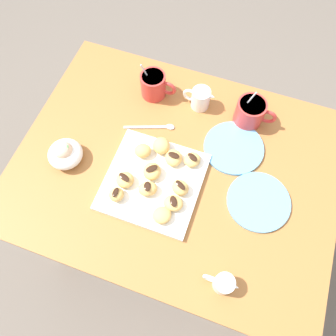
{
  "coord_description": "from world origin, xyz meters",
  "views": [
    {
      "loc": [
        0.12,
        -0.4,
        1.65
      ],
      "look_at": [
        -0.02,
        -0.02,
        0.77
      ],
      "focal_mm": 34.74,
      "sensor_mm": 36.0,
      "label": 1
    }
  ],
  "objects_px": {
    "beignet_9": "(125,180)",
    "beignet_10": "(161,146)",
    "beignet_0": "(180,188)",
    "beignet_6": "(152,171)",
    "cream_pitcher_white": "(201,98)",
    "ice_cream_bowl": "(65,153)",
    "coffee_mug_red_right": "(251,112)",
    "dining_table": "(175,185)",
    "beignet_1": "(192,160)",
    "beignet_8": "(142,152)",
    "beignet_3": "(116,195)",
    "chocolate_sauce_pitcher": "(223,283)",
    "beignet_7": "(173,203)",
    "pastry_plate_square": "(153,182)",
    "coffee_mug_red_left": "(154,84)",
    "beignet_4": "(174,158)",
    "beignet_5": "(148,189)",
    "saucer_sky_left": "(259,202)",
    "beignet_2": "(162,215)",
    "saucer_sky_right": "(234,148)"
  },
  "relations": [
    {
      "from": "chocolate_sauce_pitcher",
      "to": "beignet_10",
      "type": "height_order",
      "value": "chocolate_sauce_pitcher"
    },
    {
      "from": "cream_pitcher_white",
      "to": "chocolate_sauce_pitcher",
      "type": "height_order",
      "value": "cream_pitcher_white"
    },
    {
      "from": "dining_table",
      "to": "coffee_mug_red_right",
      "type": "xyz_separation_m",
      "value": [
        0.16,
        0.23,
        0.2
      ]
    },
    {
      "from": "beignet_5",
      "to": "beignet_8",
      "type": "bearing_deg",
      "value": 118.74
    },
    {
      "from": "coffee_mug_red_right",
      "to": "beignet_9",
      "type": "relative_size",
      "value": 2.59
    },
    {
      "from": "beignet_7",
      "to": "dining_table",
      "type": "bearing_deg",
      "value": 105.18
    },
    {
      "from": "saucer_sky_left",
      "to": "beignet_8",
      "type": "height_order",
      "value": "beignet_8"
    },
    {
      "from": "beignet_3",
      "to": "chocolate_sauce_pitcher",
      "type": "bearing_deg",
      "value": -20.05
    },
    {
      "from": "pastry_plate_square",
      "to": "saucer_sky_left",
      "type": "bearing_deg",
      "value": 8.35
    },
    {
      "from": "coffee_mug_red_left",
      "to": "beignet_4",
      "type": "distance_m",
      "value": 0.27
    },
    {
      "from": "beignet_0",
      "to": "beignet_6",
      "type": "relative_size",
      "value": 0.92
    },
    {
      "from": "cream_pitcher_white",
      "to": "chocolate_sauce_pitcher",
      "type": "xyz_separation_m",
      "value": [
        0.22,
        -0.52,
        -0.01
      ]
    },
    {
      "from": "beignet_0",
      "to": "beignet_3",
      "type": "relative_size",
      "value": 1.19
    },
    {
      "from": "beignet_4",
      "to": "beignet_10",
      "type": "height_order",
      "value": "beignet_10"
    },
    {
      "from": "beignet_10",
      "to": "chocolate_sauce_pitcher",
      "type": "bearing_deg",
      "value": -48.18
    },
    {
      "from": "beignet_0",
      "to": "beignet_3",
      "type": "height_order",
      "value": "beignet_0"
    },
    {
      "from": "coffee_mug_red_left",
      "to": "beignet_4",
      "type": "xyz_separation_m",
      "value": [
        0.15,
        -0.23,
        -0.01
      ]
    },
    {
      "from": "cream_pitcher_white",
      "to": "saucer_sky_right",
      "type": "relative_size",
      "value": 0.56
    },
    {
      "from": "pastry_plate_square",
      "to": "beignet_7",
      "type": "distance_m",
      "value": 0.1
    },
    {
      "from": "beignet_8",
      "to": "beignet_10",
      "type": "xyz_separation_m",
      "value": [
        0.05,
        0.04,
        0.0
      ]
    },
    {
      "from": "beignet_3",
      "to": "pastry_plate_square",
      "type": "bearing_deg",
      "value": 45.61
    },
    {
      "from": "pastry_plate_square",
      "to": "cream_pitcher_white",
      "type": "xyz_separation_m",
      "value": [
        0.05,
        0.31,
        0.03
      ]
    },
    {
      "from": "cream_pitcher_white",
      "to": "ice_cream_bowl",
      "type": "height_order",
      "value": "ice_cream_bowl"
    },
    {
      "from": "beignet_0",
      "to": "beignet_1",
      "type": "xyz_separation_m",
      "value": [
        0.0,
        0.1,
        -0.0
      ]
    },
    {
      "from": "pastry_plate_square",
      "to": "beignet_3",
      "type": "xyz_separation_m",
      "value": [
        -0.08,
        -0.08,
        0.02
      ]
    },
    {
      "from": "beignet_1",
      "to": "beignet_0",
      "type": "bearing_deg",
      "value": -92.61
    },
    {
      "from": "ice_cream_bowl",
      "to": "chocolate_sauce_pitcher",
      "type": "xyz_separation_m",
      "value": [
        0.55,
        -0.2,
        -0.0
      ]
    },
    {
      "from": "chocolate_sauce_pitcher",
      "to": "beignet_0",
      "type": "distance_m",
      "value": 0.28
    },
    {
      "from": "coffee_mug_red_right",
      "to": "beignet_6",
      "type": "distance_m",
      "value": 0.36
    },
    {
      "from": "saucer_sky_right",
      "to": "beignet_5",
      "type": "xyz_separation_m",
      "value": [
        -0.2,
        -0.23,
        0.03
      ]
    },
    {
      "from": "pastry_plate_square",
      "to": "coffee_mug_red_right",
      "type": "bearing_deg",
      "value": 55.54
    },
    {
      "from": "beignet_5",
      "to": "beignet_2",
      "type": "bearing_deg",
      "value": -42.08
    },
    {
      "from": "pastry_plate_square",
      "to": "beignet_10",
      "type": "xyz_separation_m",
      "value": [
        -0.01,
        0.11,
        0.03
      ]
    },
    {
      "from": "coffee_mug_red_left",
      "to": "beignet_1",
      "type": "xyz_separation_m",
      "value": [
        0.2,
        -0.21,
        -0.02
      ]
    },
    {
      "from": "chocolate_sauce_pitcher",
      "to": "coffee_mug_red_left",
      "type": "bearing_deg",
      "value": 126.48
    },
    {
      "from": "beignet_5",
      "to": "beignet_6",
      "type": "bearing_deg",
      "value": 98.15
    },
    {
      "from": "saucer_sky_left",
      "to": "beignet_0",
      "type": "height_order",
      "value": "beignet_0"
    },
    {
      "from": "beignet_0",
      "to": "dining_table",
      "type": "bearing_deg",
      "value": 116.34
    },
    {
      "from": "beignet_9",
      "to": "beignet_10",
      "type": "relative_size",
      "value": 0.95
    },
    {
      "from": "saucer_sky_left",
      "to": "beignet_6",
      "type": "xyz_separation_m",
      "value": [
        -0.32,
        -0.03,
        0.03
      ]
    },
    {
      "from": "ice_cream_bowl",
      "to": "beignet_0",
      "type": "distance_m",
      "value": 0.36
    },
    {
      "from": "ice_cream_bowl",
      "to": "beignet_4",
      "type": "distance_m",
      "value": 0.33
    },
    {
      "from": "cream_pitcher_white",
      "to": "beignet_9",
      "type": "relative_size",
      "value": 2.0
    },
    {
      "from": "beignet_3",
      "to": "beignet_0",
      "type": "bearing_deg",
      "value": 26.09
    },
    {
      "from": "beignet_5",
      "to": "beignet_7",
      "type": "xyz_separation_m",
      "value": [
        0.08,
        -0.02,
        -0.0
      ]
    },
    {
      "from": "beignet_5",
      "to": "beignet_7",
      "type": "relative_size",
      "value": 0.99
    },
    {
      "from": "dining_table",
      "to": "beignet_1",
      "type": "bearing_deg",
      "value": 29.55
    },
    {
      "from": "beignet_1",
      "to": "beignet_6",
      "type": "relative_size",
      "value": 0.92
    },
    {
      "from": "beignet_0",
      "to": "pastry_plate_square",
      "type": "bearing_deg",
      "value": 179.25
    },
    {
      "from": "beignet_2",
      "to": "beignet_10",
      "type": "relative_size",
      "value": 0.95
    }
  ]
}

